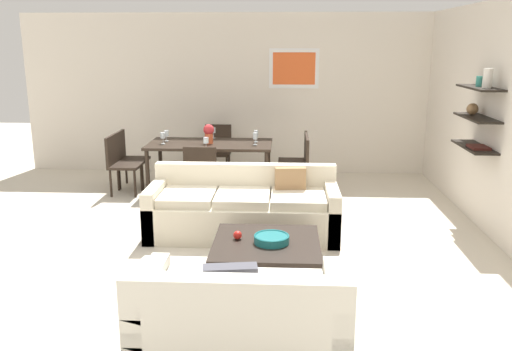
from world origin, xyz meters
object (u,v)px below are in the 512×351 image
decorative_bowl (272,239)px  wine_glass_foot (206,141)px  dining_chair_right_near (299,163)px  wine_glass_right_near (255,136)px  sofa_beige (244,210)px  dining_chair_foot (202,173)px  coffee_table (266,260)px  dining_chair_left_near (119,161)px  loveseat_white (241,321)px  wine_glass_head (214,131)px  dining_chair_right_far (298,157)px  wine_glass_left_far (166,134)px  dining_chair_head (218,148)px  wine_glass_right_far (256,134)px  dining_table (210,147)px  wine_glass_left_near (163,136)px  dining_chair_left_far (128,155)px  apple_on_coffee_table (238,235)px  centerpiece_vase (209,133)px

decorative_bowl → wine_glass_foot: bearing=110.4°
dining_chair_right_near → wine_glass_right_near: bearing=171.6°
sofa_beige → dining_chair_foot: size_ratio=2.50×
sofa_beige → wine_glass_right_near: 1.82m
coffee_table → dining_chair_left_near: dining_chair_left_near is taller
wine_glass_right_near → sofa_beige: bearing=-91.2°
loveseat_white → wine_glass_head: wine_glass_head is taller
dining_chair_right_far → wine_glass_left_far: 2.05m
dining_chair_head → sofa_beige: bearing=-76.6°
dining_chair_head → dining_chair_right_near: (1.33, -1.09, 0.00)m
wine_glass_head → wine_glass_right_far: wine_glass_right_far is taller
dining_table → wine_glass_left_near: 0.72m
wine_glass_right_far → wine_glass_head: bearing=156.7°
dining_chair_left_far → dining_chair_foot: 1.72m
wine_glass_right_far → apple_on_coffee_table: bearing=-90.1°
apple_on_coffee_table → wine_glass_head: size_ratio=0.49×
dining_chair_head → wine_glass_right_far: size_ratio=5.00×
loveseat_white → wine_glass_right_far: (-0.14, 4.54, 0.58)m
coffee_table → dining_chair_right_near: dining_chair_right_near is taller
wine_glass_left_far → loveseat_white: bearing=-71.6°
dining_chair_right_far → wine_glass_left_far: (-2.01, -0.10, 0.36)m
wine_glass_right_near → decorative_bowl: bearing=-83.9°
dining_chair_left_far → dining_chair_foot: same height
wine_glass_left_near → wine_glass_left_far: bearing=90.0°
coffee_table → wine_glass_right_near: 3.06m
wine_glass_right_near → coffee_table: bearing=-84.8°
dining_chair_head → wine_glass_left_far: wine_glass_left_far is taller
wine_glass_right_far → wine_glass_left_far: 1.37m
dining_chair_head → wine_glass_head: (-0.00, -0.47, 0.36)m
dining_chair_right_near → wine_glass_foot: 1.39m
coffee_table → wine_glass_foot: wine_glass_foot is taller
sofa_beige → wine_glass_right_near: bearing=88.8°
loveseat_white → dining_chair_head: size_ratio=1.68×
coffee_table → apple_on_coffee_table: 0.37m
apple_on_coffee_table → dining_table: dining_table is taller
loveseat_white → dining_chair_left_far: dining_chair_left_far is taller
decorative_bowl → wine_glass_right_far: size_ratio=1.91×
dining_table → dining_chair_right_near: (1.33, -0.21, -0.18)m
wine_glass_head → centerpiece_vase: bearing=-91.4°
coffee_table → dining_chair_right_far: 3.33m
wine_glass_foot → dining_chair_foot: bearing=-90.0°
dining_table → dining_chair_left_far: (-1.33, 0.21, -0.18)m
dining_chair_left_near → wine_glass_head: size_ratio=5.17×
wine_glass_left_near → centerpiece_vase: 0.68m
dining_chair_foot → wine_glass_right_far: wine_glass_right_far is taller
dining_chair_right_far → wine_glass_left_far: bearing=-177.3°
apple_on_coffee_table → dining_chair_right_far: dining_chair_right_far is taller
dining_chair_right_far → dining_chair_foot: same height
wine_glass_right_far → wine_glass_left_far: wine_glass_right_far is taller
wine_glass_head → wine_glass_right_near: bearing=-37.6°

